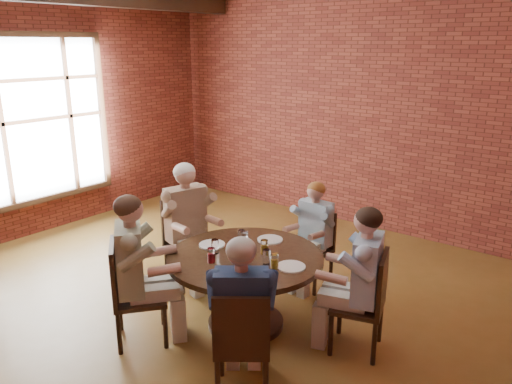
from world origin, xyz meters
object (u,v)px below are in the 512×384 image
Objects in this scene: chair_a at (368,299)px; diner_c at (189,225)px; diner_e at (242,317)px; chair_b at (316,245)px; diner_b at (313,236)px; chair_c at (185,237)px; smartphone at (254,277)px; dining_table at (245,276)px; chair_d at (129,289)px; diner_d at (138,270)px; diner_a at (359,281)px; chair_e at (242,341)px.

diner_c reaches higher than chair_a.
diner_e is at bearing -106.35° from diner_c.
chair_b is 0.72× the size of diner_b.
smartphone is (1.54, -0.66, 0.23)m from chair_c.
dining_table is 1.09m from chair_d.
diner_d reaches higher than chair_d.
diner_b is at bearing -143.05° from chair_a.
smartphone is at bearing -64.29° from diner_a.
diner_b is at bearing -146.31° from diner_a.
diner_a is at bearing 17.16° from dining_table.
dining_table is 1.18m from chair_b.
diner_b reaches higher than chair_b.
chair_d reaches higher than chair_e.
chair_d is at bearing -36.57° from chair_e.
chair_b is 0.62× the size of diner_d.
diner_c reaches higher than chair_e.
diner_b is (-0.00, -0.07, 0.13)m from chair_b.
diner_c reaches higher than chair_b.
diner_d reaches higher than diner_e.
diner_d is at bearing -136.64° from smartphone.
diner_d is 1.51× the size of chair_e.
smartphone is (0.35, -0.31, 0.23)m from dining_table.
diner_e is at bearing -70.97° from diner_b.
diner_d is at bearing -36.88° from diner_e.
diner_c is 1.20m from diner_d.
chair_e is at bearing -107.13° from diner_c.
diner_d is 1.21m from diner_e.
diner_d is at bearing -74.10° from chair_a.
chair_a is at bearing -73.03° from diner_c.
diner_c is (0.09, -0.03, 0.18)m from chair_c.
chair_c is 2.18m from chair_e.
diner_e is at bearing -71.63° from chair_b.
diner_c is 1.26m from chair_d.
diner_d is (-1.73, -1.13, 0.19)m from chair_a.
chair_b is at bearing 118.31° from smartphone.
chair_a is at bearing -149.79° from chair_e.
diner_a is at bearing -150.01° from diner_e.
diner_b is 1.40m from diner_c.
dining_table is 1.09m from diner_a.
chair_a reaches higher than chair_b.
diner_a is at bearing -35.92° from diner_b.
diner_d is at bearing -140.11° from diner_c.
dining_table is 11.28× the size of smartphone.
diner_c is (-1.16, -0.86, 0.22)m from chair_b.
diner_e is (-0.53, -1.11, 0.15)m from chair_a.
chair_b is 6.68× the size of smartphone.
diner_e is (-0.44, -1.08, -0.01)m from diner_a.
diner_e is (1.69, -1.08, -0.04)m from diner_c.
diner_b is at bearing -90.00° from chair_b.
diner_c is 10.74× the size of smartphone.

